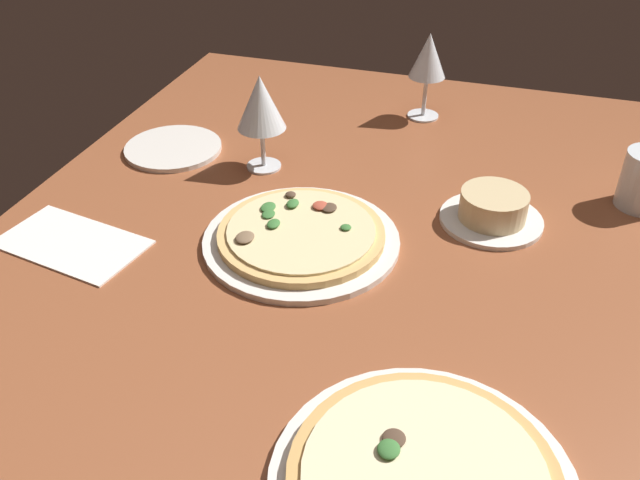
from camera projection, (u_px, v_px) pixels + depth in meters
The scene contains 7 objects.
dining_table at pixel (339, 283), 96.53cm from camera, with size 150.00×110.00×4.00cm, color brown.
pizza_main at pixel (301, 236), 100.44cm from camera, with size 29.17×29.17×3.40cm.
ramekin_on_saucer at pixel (493, 210), 104.47cm from camera, with size 15.88×15.88×5.19cm.
wine_glass_far at pixel (428, 58), 130.24cm from camera, with size 7.12×7.12×16.98cm.
wine_glass_near at pixel (261, 105), 113.32cm from camera, with size 8.35×8.35×16.88cm.
side_plate at pixel (173, 148), 125.01cm from camera, with size 17.69×17.69×0.90cm, color silver.
paper_menu at pixel (72, 243), 100.80cm from camera, with size 12.13×21.66×0.30cm, color white.
Camera 1 is at (72.85, 19.90, 62.51)cm, focal length 38.19 mm.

